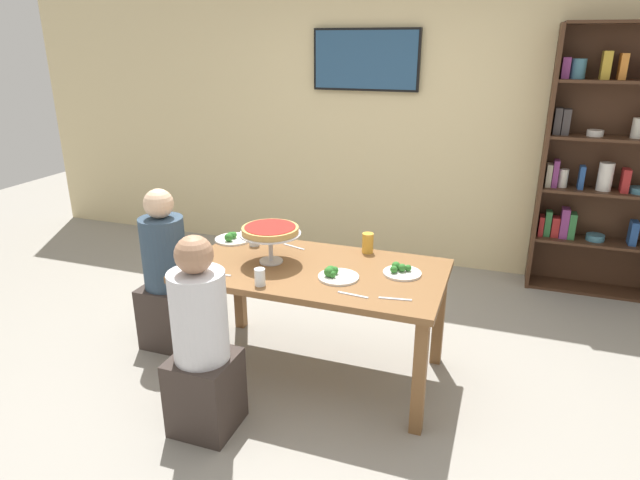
{
  "coord_description": "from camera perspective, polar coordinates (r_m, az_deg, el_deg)",
  "views": [
    {
      "loc": [
        1.07,
        -2.91,
        2.06
      ],
      "look_at": [
        0.0,
        0.1,
        0.89
      ],
      "focal_mm": 30.51,
      "sensor_mm": 36.0,
      "label": 1
    }
  ],
  "objects": [
    {
      "name": "water_glass_clear_far",
      "position": [
        3.14,
        -6.32,
        -3.88
      ],
      "size": [
        0.06,
        0.06,
        0.1
      ],
      "primitive_type": "cylinder",
      "color": "white",
      "rests_on": "dining_table"
    },
    {
      "name": "cutlery_fork_far",
      "position": [
        3.72,
        -2.75,
        -0.71
      ],
      "size": [
        0.18,
        0.07,
        0.0
      ],
      "primitive_type": "cube",
      "rotation": [
        0.0,
        0.0,
        2.83
      ],
      "color": "silver",
      "rests_on": "dining_table"
    },
    {
      "name": "salad_plate_far_diner",
      "position": [
        3.32,
        8.49,
        -3.23
      ],
      "size": [
        0.23,
        0.23,
        0.07
      ],
      "color": "white",
      "rests_on": "dining_table"
    },
    {
      "name": "diner_near_left",
      "position": [
        3.06,
        -12.27,
        -11.26
      ],
      "size": [
        0.34,
        0.34,
        1.15
      ],
      "rotation": [
        0.0,
        0.0,
        1.57
      ],
      "color": "#382D28",
      "rests_on": "ground_plane"
    },
    {
      "name": "beer_glass_amber_tall",
      "position": [
        3.61,
        5.03,
        -0.31
      ],
      "size": [
        0.08,
        0.08,
        0.13
      ],
      "primitive_type": "cylinder",
      "color": "gold",
      "rests_on": "dining_table"
    },
    {
      "name": "television",
      "position": [
        5.2,
        4.83,
        18.32
      ],
      "size": [
        0.99,
        0.05,
        0.54
      ],
      "color": "black"
    },
    {
      "name": "deep_dish_pizza_stand",
      "position": [
        3.4,
        -5.27,
        0.81
      ],
      "size": [
        0.39,
        0.39,
        0.24
      ],
      "color": "silver",
      "rests_on": "dining_table"
    },
    {
      "name": "diner_head_west",
      "position": [
        3.95,
        -15.78,
        -4.1
      ],
      "size": [
        0.34,
        0.34,
        1.15
      ],
      "color": "#382D28",
      "rests_on": "ground_plane"
    },
    {
      "name": "cutlery_fork_near",
      "position": [
        3.34,
        -10.77,
        -3.56
      ],
      "size": [
        0.18,
        0.04,
        0.0
      ],
      "primitive_type": "cube",
      "rotation": [
        0.0,
        0.0,
        0.13
      ],
      "color": "silver",
      "rests_on": "dining_table"
    },
    {
      "name": "water_glass_clear_near",
      "position": [
        3.76,
        -6.92,
        0.13
      ],
      "size": [
        0.07,
        0.07,
        0.1
      ],
      "primitive_type": "cylinder",
      "color": "white",
      "rests_on": "dining_table"
    },
    {
      "name": "salad_plate_spare",
      "position": [
        3.88,
        -9.16,
        0.2
      ],
      "size": [
        0.26,
        0.26,
        0.07
      ],
      "color": "white",
      "rests_on": "dining_table"
    },
    {
      "name": "salad_plate_near_diner",
      "position": [
        3.23,
        1.62,
        -3.66
      ],
      "size": [
        0.24,
        0.24,
        0.07
      ],
      "color": "white",
      "rests_on": "dining_table"
    },
    {
      "name": "bookshelf",
      "position": [
        5.08,
        28.18,
        7.05
      ],
      "size": [
        1.1,
        0.3,
        2.21
      ],
      "color": "#422819",
      "rests_on": "ground_plane"
    },
    {
      "name": "dining_table",
      "position": [
        3.41,
        -0.56,
        -4.38
      ],
      "size": [
        1.6,
        0.87,
        0.74
      ],
      "color": "brown",
      "rests_on": "ground_plane"
    },
    {
      "name": "cutlery_knife_near",
      "position": [
        3.03,
        3.48,
        -5.76
      ],
      "size": [
        0.18,
        0.03,
        0.0
      ],
      "primitive_type": "cube",
      "rotation": [
        0.0,
        0.0,
        -0.1
      ],
      "color": "silver",
      "rests_on": "dining_table"
    },
    {
      "name": "rear_partition",
      "position": [
        5.27,
        7.87,
        12.7
      ],
      "size": [
        8.0,
        0.12,
        2.8
      ],
      "primitive_type": "cube",
      "color": "beige",
      "rests_on": "ground_plane"
    },
    {
      "name": "cutlery_knife_far",
      "position": [
        3.0,
        7.89,
        -6.14
      ],
      "size": [
        0.18,
        0.04,
        0.0
      ],
      "primitive_type": "cube",
      "rotation": [
        0.0,
        0.0,
        0.16
      ],
      "color": "silver",
      "rests_on": "dining_table"
    },
    {
      "name": "ground_plane",
      "position": [
        3.73,
        -0.53,
        -13.47
      ],
      "size": [
        12.0,
        12.0,
        0.0
      ],
      "primitive_type": "plane",
      "color": "gray"
    }
  ]
}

